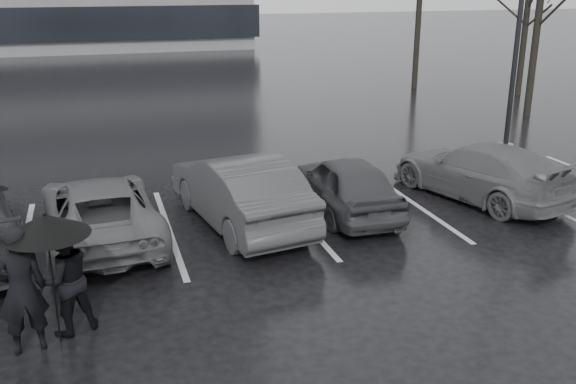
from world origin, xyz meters
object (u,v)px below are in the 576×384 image
(car_west_b, at_px, (100,210))
(pedestrian_right, at_px, (65,279))
(car_east, at_px, (480,171))
(car_main, at_px, (346,184))
(pedestrian_left, at_px, (21,291))
(lamp_post, at_px, (520,19))
(tree_east, at_px, (540,5))
(tree_ne, at_px, (527,13))
(car_west_a, at_px, (240,190))

(car_west_b, height_order, pedestrian_right, pedestrian_right)
(car_east, bearing_deg, car_main, -16.51)
(car_east, bearing_deg, pedestrian_left, 5.28)
(car_main, xyz_separation_m, lamp_post, (6.63, 3.60, 3.18))
(car_west_b, bearing_deg, tree_east, -157.81)
(car_main, relative_size, pedestrian_right, 2.23)
(pedestrian_left, xyz_separation_m, pedestrian_right, (0.55, 0.36, -0.08))
(tree_east, bearing_deg, car_west_b, -153.85)
(tree_east, bearing_deg, car_main, -143.74)
(tree_east, bearing_deg, tree_ne, 57.99)
(car_west_a, relative_size, car_east, 1.01)
(car_west_a, height_order, pedestrian_left, pedestrian_left)
(pedestrian_right, relative_size, lamp_post, 0.20)
(car_west_a, distance_m, tree_ne, 19.31)
(lamp_post, height_order, tree_east, lamp_post)
(pedestrian_left, bearing_deg, pedestrian_right, -159.75)
(car_main, relative_size, pedestrian_left, 2.05)
(pedestrian_right, bearing_deg, car_west_b, -121.70)
(car_main, bearing_deg, tree_east, -143.18)
(pedestrian_left, bearing_deg, car_west_a, -148.21)
(car_main, height_order, car_west_a, car_west_a)
(car_east, relative_size, tree_ne, 0.65)
(pedestrian_left, distance_m, tree_east, 20.41)
(pedestrian_left, distance_m, tree_ne, 24.71)
(car_west_a, height_order, pedestrian_right, pedestrian_right)
(car_east, distance_m, pedestrian_right, 9.75)
(car_main, distance_m, car_west_a, 2.38)
(car_west_a, relative_size, tree_east, 0.57)
(car_main, distance_m, tree_east, 13.24)
(tree_ne, bearing_deg, car_main, -137.94)
(pedestrian_left, bearing_deg, tree_east, -158.30)
(car_west_a, bearing_deg, lamp_post, -167.70)
(car_west_b, xyz_separation_m, car_east, (8.54, 0.04, 0.03))
(pedestrian_right, bearing_deg, car_main, -171.16)
(car_west_b, height_order, lamp_post, lamp_post)
(car_main, xyz_separation_m, car_east, (3.36, 0.00, 0.01))
(car_main, bearing_deg, lamp_post, -150.92)
(car_main, bearing_deg, car_west_b, 1.00)
(car_west_a, height_order, car_east, car_west_a)
(car_east, height_order, lamp_post, lamp_post)
(car_west_b, relative_size, pedestrian_left, 2.45)
(pedestrian_right, relative_size, tree_east, 0.21)
(car_west_b, xyz_separation_m, tree_ne, (18.01, 11.62, 2.87))
(pedestrian_right, bearing_deg, lamp_post, -172.67)
(car_main, distance_m, pedestrian_right, 6.73)
(car_west_a, xyz_separation_m, tree_east, (12.71, 7.57, 3.25))
(tree_east, bearing_deg, pedestrian_right, -145.42)
(car_west_a, bearing_deg, pedestrian_left, 35.13)
(car_main, height_order, lamp_post, lamp_post)
(lamp_post, bearing_deg, car_west_a, -158.21)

